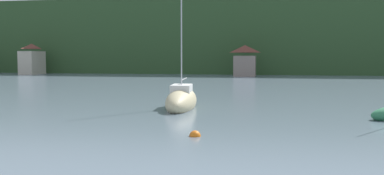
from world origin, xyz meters
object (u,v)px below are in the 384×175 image
(shore_building_westcentral, at_px, (32,59))
(sailboat_mid_5, at_px, (182,101))
(mooring_buoy_mid, at_px, (195,136))
(shore_building_central, at_px, (245,61))

(shore_building_westcentral, distance_m, sailboat_mid_5, 65.99)
(sailboat_mid_5, bearing_deg, mooring_buoy_mid, 10.29)
(sailboat_mid_5, bearing_deg, shore_building_westcentral, -144.86)
(shore_building_westcentral, bearing_deg, shore_building_central, -0.85)
(mooring_buoy_mid, bearing_deg, shore_building_westcentral, 126.48)
(shore_building_westcentral, xyz_separation_m, sailboat_mid_5, (42.45, -50.45, -2.54))
(shore_building_central, distance_m, sailboat_mid_5, 49.88)
(shore_building_central, height_order, sailboat_mid_5, sailboat_mid_5)
(shore_building_central, bearing_deg, mooring_buoy_mid, -88.63)
(shore_building_westcentral, bearing_deg, mooring_buoy_mid, -53.52)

